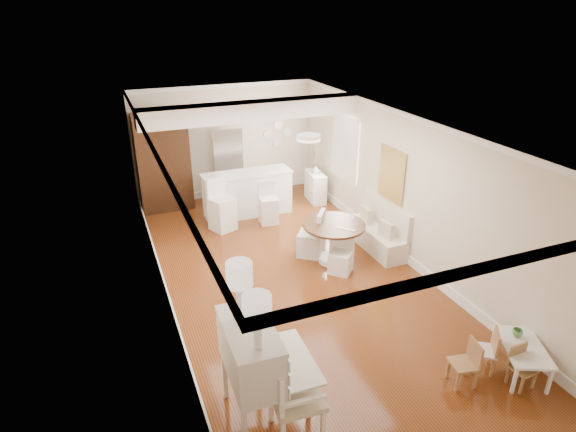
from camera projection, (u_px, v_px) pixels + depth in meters
room at (290, 170)px, 8.19m from camera, size 9.00×9.04×2.82m
secretary_bureau at (251, 376)px, 5.51m from camera, size 1.11×1.13×1.37m
gustavian_armchair at (296, 396)px, 5.44m from camera, size 0.65×0.65×1.06m
kids_table at (520, 359)px, 6.46m from camera, size 0.84×1.01×0.44m
kids_chair_a at (463, 363)px, 6.22m from camera, size 0.37×0.37×0.66m
kids_chair_b at (483, 350)px, 6.47m from camera, size 0.44×0.44×0.66m
kids_chair_c at (523, 368)px, 6.19m from camera, size 0.30×0.30×0.59m
banquette at (377, 226)px, 9.61m from camera, size 0.52×1.60×0.98m
dining_table at (333, 243)px, 9.14m from camera, size 1.39×1.39×0.80m
slip_chair_near at (341, 252)px, 8.79m from camera, size 0.56×0.56×0.81m
slip_chair_far at (311, 233)px, 9.36m from camera, size 0.64×0.64×0.95m
breakfast_counter at (248, 194)px, 11.16m from camera, size 2.05×0.65×1.03m
bar_stool_left at (222, 205)px, 10.37m from camera, size 0.61×0.61×1.16m
bar_stool_right at (268, 203)px, 10.72m from camera, size 0.42×0.42×0.96m
pantry_cabinet at (163, 162)px, 11.23m from camera, size 1.20×0.60×2.30m
fridge at (242, 164)px, 11.96m from camera, size 0.75×0.65×1.80m
sideboard at (315, 187)px, 11.98m from camera, size 0.42×0.80×0.73m
pencil_cup at (517, 333)px, 6.54m from camera, size 0.17×0.17×0.11m
branch_vase at (316, 170)px, 11.80m from camera, size 0.17×0.17×0.17m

